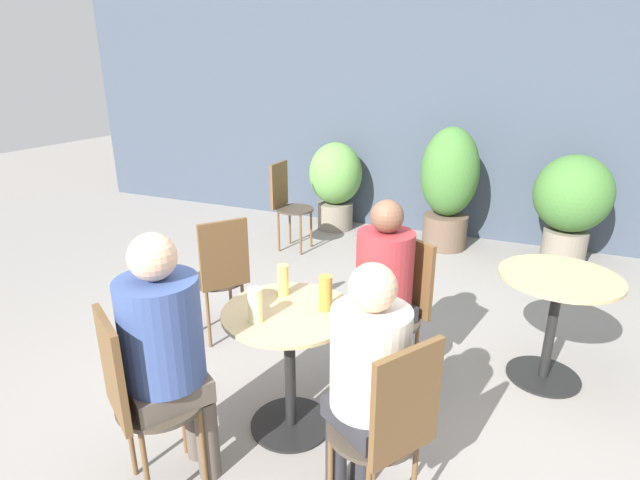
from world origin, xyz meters
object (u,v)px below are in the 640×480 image
object	(u,v)px
bistro_chair_2	(400,300)
bistro_chair_4	(286,199)
cafe_table_far	(555,306)
bistro_chair_0	(137,390)
seated_person_2	(382,282)
potted_plant_1	(449,184)
bistro_chair_3	(222,270)
seated_person_0	(166,343)
seated_person_1	(367,370)
cafe_table_near	(289,346)
beer_glass_1	(283,280)
bistro_chair_1	(390,422)
potted_plant_2	(572,201)
potted_plant_0	(336,181)
beer_glass_2	(255,305)
beer_glass_0	(325,293)

from	to	relation	value
bistro_chair_2	bistro_chair_4	xyz separation A→B (m)	(-1.71, 1.84, 0.00)
cafe_table_far	bistro_chair_0	xyz separation A→B (m)	(-1.69, -1.70, 0.04)
seated_person_2	potted_plant_1	world-z (taller)	potted_plant_1
bistro_chair_0	bistro_chair_2	xyz separation A→B (m)	(0.83, 1.31, 0.00)
cafe_table_far	bistro_chair_3	xyz separation A→B (m)	(-2.11, -0.42, 0.04)
bistro_chair_2	bistro_chair_4	distance (m)	2.51
cafe_table_far	seated_person_2	bearing A→B (deg)	-151.64
cafe_table_far	potted_plant_1	size ratio (longest dim) A/B	0.55
seated_person_0	seated_person_1	xyz separation A→B (m)	(0.86, 0.20, -0.03)
cafe_table_near	potted_plant_1	world-z (taller)	potted_plant_1
cafe_table_far	beer_glass_1	distance (m)	1.67
bistro_chair_0	bistro_chair_1	distance (m)	1.10
bistro_chair_1	potted_plant_1	xyz separation A→B (m)	(-0.41, 3.61, 0.15)
bistro_chair_1	potted_plant_2	world-z (taller)	potted_plant_2
cafe_table_near	bistro_chair_4	distance (m)	2.81
cafe_table_near	potted_plant_0	size ratio (longest dim) A/B	0.69
seated_person_2	bistro_chair_0	bearing A→B (deg)	-90.00
beer_glass_1	beer_glass_2	world-z (taller)	beer_glass_2
beer_glass_2	seated_person_0	bearing A→B (deg)	-122.72
seated_person_0	beer_glass_0	xyz separation A→B (m)	(0.50, 0.62, 0.07)
cafe_table_far	beer_glass_0	distance (m)	1.49
beer_glass_1	bistro_chair_4	bearing A→B (deg)	116.86
cafe_table_near	bistro_chair_3	size ratio (longest dim) A/B	0.77
potted_plant_0	potted_plant_2	bearing A→B (deg)	-3.63
seated_person_1	potted_plant_1	xyz separation A→B (m)	(-0.28, 3.53, -0.01)
bistro_chair_3	beer_glass_1	xyz separation A→B (m)	(0.73, -0.46, 0.24)
bistro_chair_4	beer_glass_2	xyz separation A→B (m)	(1.20, -2.66, 0.25)
cafe_table_far	cafe_table_near	bearing A→B (deg)	-140.83
bistro_chair_4	seated_person_0	bearing A→B (deg)	-161.99
potted_plant_0	beer_glass_2	bearing A→B (deg)	-74.31
beer_glass_2	bistro_chair_3	bearing A→B (deg)	133.49
bistro_chair_3	seated_person_1	xyz separation A→B (m)	(1.36, -0.95, 0.16)
seated_person_1	cafe_table_near	bearing A→B (deg)	-90.00
bistro_chair_2	cafe_table_near	bearing A→B (deg)	-90.00
bistro_chair_1	seated_person_1	bearing A→B (deg)	-90.00
seated_person_0	potted_plant_2	world-z (taller)	seated_person_0
beer_glass_1	potted_plant_1	size ratio (longest dim) A/B	0.13
bistro_chair_0	seated_person_0	size ratio (longest dim) A/B	0.74
seated_person_1	beer_glass_0	size ratio (longest dim) A/B	6.42
cafe_table_near	seated_person_0	size ratio (longest dim) A/B	0.57
bistro_chair_1	bistro_chair_3	distance (m)	1.81
bistro_chair_3	bistro_chair_4	world-z (taller)	same
bistro_chair_0	beer_glass_1	xyz separation A→B (m)	(0.30, 0.81, 0.24)
beer_glass_0	potted_plant_2	size ratio (longest dim) A/B	0.17
cafe_table_far	potted_plant_2	bearing A→B (deg)	86.18
beer_glass_2	potted_plant_1	xyz separation A→B (m)	(0.35, 3.36, -0.09)
bistro_chair_2	bistro_chair_0	bearing A→B (deg)	-90.00
potted_plant_1	potted_plant_0	bearing A→B (deg)	173.78
beer_glass_2	bistro_chair_2	bearing A→B (deg)	58.14
bistro_chair_0	potted_plant_0	size ratio (longest dim) A/B	0.90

